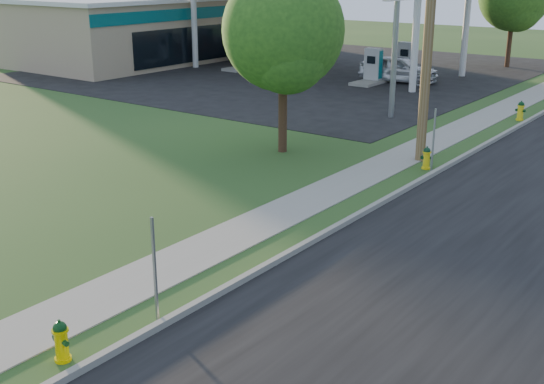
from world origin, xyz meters
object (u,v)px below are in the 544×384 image
Objects in this scene: hydrant_mid at (427,158)px; fuel_pump_nw at (245,58)px; hydrant_far at (520,111)px; car_silver at (399,69)px; utility_pole_mid at (431,6)px; fuel_pump_se at (406,62)px; tree_verge at (284,35)px; fuel_pump_sw at (283,52)px; hydrant_near at (61,341)px; car_red at (270,52)px; fuel_pump_ne at (373,70)px.

fuel_pump_nw is at bearing 143.23° from hydrant_mid.
car_silver is (-8.58, 5.91, 0.33)m from hydrant_far.
utility_pole_mid is 3.06× the size of fuel_pump_se.
tree_verge reaches higher than car_silver.
fuel_pump_sw is 4.35× the size of hydrant_mid.
hydrant_near is (0.56, -14.65, -4.59)m from utility_pole_mid.
fuel_pump_sw reaches higher than car_silver.
hydrant_far is at bearing -42.55° from fuel_pump_se.
tree_verge reaches higher than hydrant_far.
car_red is (-14.09, 18.03, -3.23)m from tree_verge.
fuel_pump_ne reaches higher than car_red.
fuel_pump_ne reaches higher than hydrant_near.
utility_pole_mid is at bearing -159.12° from car_silver.
utility_pole_mid is 1.88× the size of car_red.
fuel_pump_ne is 9.85m from fuel_pump_sw.
hydrant_mid is at bearing -90.46° from hydrant_far.
fuel_pump_se is 0.61× the size of car_red.
hydrant_mid is (0.03, 13.83, -0.00)m from hydrant_near.
fuel_pump_se is at bearing 117.63° from utility_pole_mid.
hydrant_mid is 0.17× the size of car_silver.
fuel_pump_nw and fuel_pump_se have the same top height.
hydrant_far is at bearing -108.52° from car_red.
utility_pole_mid reaches higher than fuel_pump_nw.
utility_pole_mid is 24.79m from car_red.
car_silver is (-8.48, 28.78, 0.37)m from hydrant_near.
utility_pole_mid is 9.42m from hydrant_far.
fuel_pump_nw reaches higher than hydrant_mid.
hydrant_far is (0.10, 22.87, 0.04)m from hydrant_near.
fuel_pump_se reaches higher than car_red.
fuel_pump_ne is at bearing 108.89° from hydrant_near.
car_red is at bearing 97.49° from fuel_pump_nw.
fuel_pump_sw reaches higher than hydrant_near.
hydrant_near is at bearing -87.80° from utility_pole_mid.
utility_pole_mid is at bearing -94.60° from hydrant_far.
utility_pole_mid is 4.70m from hydrant_mid.
fuel_pump_se is at bearing 118.04° from hydrant_mid.
utility_pole_mid is 22.52m from fuel_pump_nw.
hydrant_far is 0.16× the size of car_red.
hydrant_mid is 17.20m from car_silver.
hydrant_far is at bearing -25.31° from fuel_pump_sw.
fuel_pump_sw is at bearing 90.00° from fuel_pump_nw.
hydrant_mid is at bearing 12.30° from tree_verge.
hydrant_mid is at bearing -61.96° from fuel_pump_se.
hydrant_far is 0.19× the size of car_silver.
fuel_pump_se is (0.00, 4.00, 0.00)m from fuel_pump_ne.
fuel_pump_nw is at bearing 88.07° from car_silver.
hydrant_mid is 0.14× the size of car_red.
hydrant_near is 36.13m from car_red.
tree_verge reaches higher than car_red.
car_silver is at bearing -16.04° from fuel_pump_sw.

